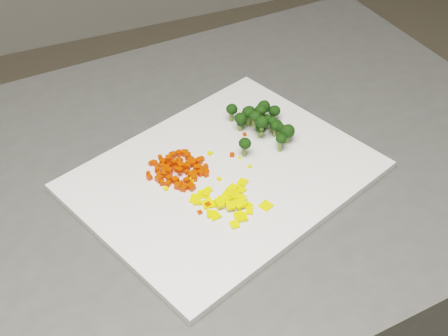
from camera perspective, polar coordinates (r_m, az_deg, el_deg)
name	(u,v)px	position (r m, az deg, el deg)	size (l,w,h in m)	color
counter_block	(216,333)	(1.27, -0.73, -14.82)	(1.01, 0.71, 0.90)	#3F3F3C
cutting_board	(224,176)	(0.90, 0.00, -0.73)	(0.40, 0.31, 0.01)	white
carrot_pile	(178,164)	(0.89, -4.24, 0.33)	(0.09, 0.09, 0.02)	red
pepper_pile	(230,196)	(0.85, 0.53, -2.55)	(0.10, 0.10, 0.01)	yellow
broccoli_pile	(255,123)	(0.95, 2.83, 4.17)	(0.11, 0.11, 0.05)	black
carrot_cube_0	(189,163)	(0.91, -3.18, 0.47)	(0.01, 0.01, 0.01)	red
carrot_cube_1	(181,170)	(0.90, -3.93, -0.15)	(0.01, 0.01, 0.01)	red
carrot_cube_2	(160,157)	(0.92, -5.87, 0.98)	(0.01, 0.01, 0.01)	red
carrot_cube_3	(198,161)	(0.91, -2.36, 0.63)	(0.01, 0.01, 0.01)	red
carrot_cube_4	(171,172)	(0.90, -4.89, -0.41)	(0.01, 0.01, 0.01)	red
carrot_cube_5	(154,163)	(0.91, -6.41, 0.46)	(0.01, 0.01, 0.01)	red
carrot_cube_6	(170,164)	(0.91, -4.95, 0.33)	(0.01, 0.01, 0.01)	red
carrot_cube_7	(201,173)	(0.89, -2.13, -0.47)	(0.01, 0.01, 0.01)	red
carrot_cube_8	(181,166)	(0.90, -3.94, 0.20)	(0.01, 0.01, 0.01)	red
carrot_cube_9	(198,168)	(0.90, -2.35, 0.04)	(0.01, 0.01, 0.01)	red
carrot_cube_10	(175,180)	(0.88, -4.48, -1.13)	(0.01, 0.01, 0.01)	red
carrot_cube_11	(195,175)	(0.89, -2.69, -0.62)	(0.01, 0.01, 0.01)	red
carrot_cube_12	(197,168)	(0.90, -2.47, 0.00)	(0.01, 0.01, 0.01)	red
carrot_cube_13	(191,185)	(0.88, -3.02, -1.54)	(0.01, 0.01, 0.01)	red
carrot_cube_14	(168,161)	(0.92, -5.14, 0.66)	(0.01, 0.01, 0.01)	red
carrot_cube_15	(183,188)	(0.87, -3.73, -1.88)	(0.01, 0.01, 0.01)	red
carrot_cube_16	(158,165)	(0.91, -6.08, 0.23)	(0.01, 0.01, 0.01)	red
carrot_cube_17	(179,164)	(0.90, -4.09, 0.38)	(0.01, 0.01, 0.01)	red
carrot_cube_18	(185,153)	(0.93, -3.58, 1.36)	(0.01, 0.01, 0.01)	red
carrot_cube_19	(148,173)	(0.90, -6.95, -0.49)	(0.01, 0.01, 0.01)	red
carrot_cube_20	(192,162)	(0.91, -2.91, 0.54)	(0.01, 0.01, 0.01)	red
carrot_cube_21	(173,155)	(0.92, -4.72, 1.17)	(0.01, 0.01, 0.01)	red
carrot_cube_22	(174,162)	(0.90, -4.58, 0.52)	(0.01, 0.01, 0.01)	red
carrot_cube_23	(179,160)	(0.91, -4.10, 0.69)	(0.01, 0.01, 0.01)	red
carrot_cube_24	(169,178)	(0.89, -5.02, -0.95)	(0.01, 0.01, 0.01)	red
carrot_cube_25	(193,163)	(0.91, -2.87, 0.44)	(0.01, 0.01, 0.01)	red
carrot_cube_26	(191,159)	(0.91, -3.05, 0.78)	(0.01, 0.01, 0.01)	red
carrot_cube_27	(179,154)	(0.93, -4.14, 1.26)	(0.01, 0.01, 0.01)	red
carrot_cube_28	(168,184)	(0.88, -5.14, -1.43)	(0.01, 0.01, 0.01)	red
carrot_cube_29	(167,168)	(0.90, -5.26, 0.03)	(0.01, 0.01, 0.01)	red
carrot_cube_30	(163,171)	(0.90, -5.57, -0.23)	(0.01, 0.01, 0.01)	red
carrot_cube_31	(185,166)	(0.90, -3.63, 0.15)	(0.01, 0.01, 0.01)	red
carrot_cube_32	(181,183)	(0.88, -3.94, -1.36)	(0.01, 0.01, 0.01)	red
carrot_cube_33	(188,166)	(0.90, -3.30, 0.16)	(0.01, 0.01, 0.01)	red
carrot_cube_34	(185,187)	(0.87, -3.60, -1.73)	(0.01, 0.01, 0.01)	red
carrot_cube_35	(187,172)	(0.90, -3.43, -0.40)	(0.01, 0.01, 0.01)	red
carrot_cube_36	(171,156)	(0.92, -4.85, 1.08)	(0.01, 0.01, 0.01)	red
carrot_cube_37	(178,153)	(0.93, -4.21, 1.36)	(0.01, 0.01, 0.01)	red
carrot_cube_38	(187,181)	(0.88, -3.42, -1.16)	(0.01, 0.01, 0.01)	red
carrot_cube_39	(169,183)	(0.88, -5.06, -1.34)	(0.01, 0.01, 0.01)	red
carrot_cube_40	(206,174)	(0.89, -1.68, -0.59)	(0.01, 0.01, 0.01)	red
carrot_cube_41	(179,153)	(0.93, -4.09, 1.42)	(0.01, 0.01, 0.01)	red
carrot_cube_42	(163,166)	(0.91, -5.63, 0.15)	(0.01, 0.01, 0.01)	red
carrot_cube_43	(176,163)	(0.91, -4.41, 0.48)	(0.01, 0.01, 0.01)	red
carrot_cube_44	(180,170)	(0.89, -4.08, -0.23)	(0.01, 0.01, 0.01)	red
carrot_cube_45	(186,165)	(0.91, -3.47, 0.28)	(0.01, 0.01, 0.01)	red
carrot_cube_46	(196,168)	(0.90, -2.60, -0.04)	(0.01, 0.01, 0.01)	red
carrot_cube_47	(201,159)	(0.92, -2.07, 0.82)	(0.01, 0.01, 0.01)	red
carrot_cube_48	(206,171)	(0.90, -1.67, -0.29)	(0.01, 0.01, 0.01)	red
carrot_cube_49	(149,177)	(0.89, -6.84, -0.85)	(0.01, 0.01, 0.01)	red
carrot_cube_50	(192,187)	(0.87, -2.98, -1.77)	(0.01, 0.01, 0.01)	red
carrot_cube_51	(191,185)	(0.88, -3.08, -1.56)	(0.01, 0.01, 0.01)	red
carrot_cube_52	(192,175)	(0.89, -2.94, -0.68)	(0.01, 0.01, 0.01)	red
carrot_cube_53	(159,174)	(0.90, -5.97, -0.55)	(0.01, 0.01, 0.01)	red
carrot_cube_54	(151,163)	(0.91, -6.69, 0.42)	(0.01, 0.01, 0.01)	red
carrot_cube_55	(179,164)	(0.90, -4.11, 0.34)	(0.01, 0.01, 0.01)	red
carrot_cube_56	(194,173)	(0.89, -2.77, -0.48)	(0.01, 0.01, 0.01)	red
carrot_cube_57	(168,159)	(0.91, -5.10, 0.86)	(0.01, 0.01, 0.01)	red
carrot_cube_58	(182,166)	(0.89, -3.83, 0.23)	(0.01, 0.01, 0.01)	red
carrot_cube_59	(188,156)	(0.92, -3.34, 1.10)	(0.01, 0.01, 0.01)	red
carrot_cube_60	(177,169)	(0.90, -4.29, -0.10)	(0.01, 0.01, 0.01)	red
carrot_cube_61	(192,176)	(0.89, -2.99, -0.69)	(0.01, 0.01, 0.01)	red
carrot_cube_62	(206,166)	(0.90, -1.68, 0.15)	(0.01, 0.01, 0.01)	red
carrot_cube_63	(171,161)	(0.91, -4.91, 0.60)	(0.01, 0.01, 0.01)	red
carrot_cube_64	(189,155)	(0.92, -3.23, 1.19)	(0.01, 0.01, 0.01)	red
carrot_cube_65	(165,174)	(0.89, -5.44, -0.56)	(0.01, 0.01, 0.01)	red
carrot_cube_66	(178,186)	(0.87, -4.22, -1.63)	(0.01, 0.01, 0.01)	red
carrot_cube_67	(157,170)	(0.90, -6.13, -0.15)	(0.01, 0.01, 0.01)	red
carrot_cube_68	(169,171)	(0.89, -5.04, -0.28)	(0.01, 0.01, 0.01)	red
carrot_cube_69	(186,166)	(0.91, -3.49, 0.20)	(0.01, 0.01, 0.01)	red
carrot_cube_70	(159,179)	(0.89, -5.96, -0.98)	(0.01, 0.01, 0.01)	red
carrot_cube_71	(163,162)	(0.91, -5.58, 0.56)	(0.01, 0.01, 0.01)	red
carrot_cube_72	(176,168)	(0.90, -4.44, 0.02)	(0.01, 0.01, 0.01)	red
carrot_cube_73	(201,169)	(0.90, -2.09, -0.07)	(0.01, 0.01, 0.01)	red
carrot_cube_74	(162,183)	(0.88, -5.67, -1.35)	(0.01, 0.01, 0.01)	red
carrot_cube_75	(194,178)	(0.88, -2.77, -0.91)	(0.01, 0.01, 0.01)	red
carrot_cube_76	(192,164)	(0.91, -2.92, 0.39)	(0.01, 0.01, 0.01)	red
pepper_chunk_0	(226,196)	(0.86, 0.15, -2.56)	(0.01, 0.01, 0.00)	yellow
pepper_chunk_1	(232,188)	(0.87, 0.75, -1.85)	(0.01, 0.01, 0.00)	yellow
pepper_chunk_2	(242,198)	(0.85, 1.63, -2.72)	(0.01, 0.01, 0.00)	yellow
pepper_chunk_3	(220,203)	(0.84, -0.40, -3.24)	(0.01, 0.01, 0.00)	yellow
pepper_chunk_4	(206,191)	(0.87, -1.63, -2.12)	(0.02, 0.01, 0.00)	yellow
pepper_chunk_5	(197,200)	(0.85, -2.50, -2.98)	(0.02, 0.01, 0.00)	yellow
pepper_chunk_6	(239,214)	(0.84, 1.37, -4.25)	(0.01, 0.01, 0.00)	yellow
pepper_chunk_7	(209,205)	(0.85, -1.34, -3.40)	(0.02, 0.01, 0.00)	yellow
pepper_chunk_8	(240,203)	(0.84, 1.46, -3.25)	(0.02, 0.02, 0.00)	yellow
pepper_chunk_9	(239,199)	(0.85, 1.39, -2.84)	(0.01, 0.02, 0.00)	yellow
pepper_chunk_10	(249,211)	(0.84, 2.33, -3.91)	(0.01, 0.01, 0.00)	yellow
pepper_chunk_11	(212,214)	(0.84, -1.10, -4.21)	(0.01, 0.01, 0.00)	yellow
pepper_chunk_12	(215,216)	(0.83, -0.83, -4.43)	(0.01, 0.01, 0.00)	yellow
pepper_chunk_13	(221,201)	(0.85, -0.28, -3.03)	(0.01, 0.01, 0.00)	yellow
pepper_chunk_14	(234,225)	(0.82, 0.97, -5.21)	(0.01, 0.01, 0.00)	yellow
pepper_chunk_15	(194,199)	(0.86, -2.73, -2.83)	(0.01, 0.02, 0.00)	yellow
pepper_chunk_16	(243,182)	(0.88, 1.72, -1.31)	(0.01, 0.01, 0.00)	yellow
pepper_chunk_17	(206,194)	(0.86, -1.68, -2.37)	(0.01, 0.01, 0.00)	yellow
pepper_chunk_18	(235,198)	(0.86, 1.02, -2.80)	(0.02, 0.01, 0.00)	yellow
pepper_chunk_19	(228,197)	(0.85, 0.35, -2.66)	(0.02, 0.01, 0.00)	yellow
pepper_chunk_20	(247,205)	(0.85, 2.15, -3.43)	(0.01, 0.01, 0.00)	yellow
pepper_chunk_21	(266,206)	(0.85, 3.86, -3.46)	(0.02, 0.02, 0.00)	yellow
pepper_chunk_22	(240,189)	(0.87, 1.46, -1.93)	(0.02, 0.01, 0.00)	yellow
pepper_chunk_23	(208,203)	(0.85, -1.51, -3.20)	(0.02, 0.01, 0.00)	yellow
pepper_chunk_24	(241,217)	(0.83, 1.54, -4.53)	(0.02, 0.02, 0.00)	yellow
pepper_chunk_25	(243,204)	(0.85, 1.73, -3.27)	(0.01, 0.01, 0.00)	yellow
pepper_chunk_26	(232,191)	(0.87, 0.76, -2.13)	(0.01, 0.01, 0.00)	yellow
pepper_chunk_27	(234,194)	(0.85, 0.94, -2.40)	(0.02, 0.01, 0.00)	yellow
pepper_chunk_28	(227,199)	(0.85, 0.26, -2.82)	(0.01, 0.01, 0.00)	yellow
pepper_chunk_29	(229,195)	(0.86, 0.49, -2.48)	(0.01, 0.01, 0.00)	yellow
pepper_chunk_30	(232,195)	(0.85, 0.71, -2.52)	(0.02, 0.01, 0.00)	yellow
pepper_chunk_31	(202,194)	(0.86, -2.00, -2.42)	(0.01, 0.01, 0.00)	yellow
pepper_chunk_32	(231,206)	(0.84, 0.63, -3.46)	(0.01, 0.01, 0.00)	yellow
broccoli_floret_0	(263,111)	(0.99, 3.60, 5.22)	(0.03, 0.03, 0.03)	black
broccoli_floret_1	(259,124)	(0.97, 3.20, 3.99)	(0.02, 0.02, 0.03)	black
broccoli_floret_2	(272,125)	(0.97, 4.42, 3.97)	(0.02, 0.02, 0.03)	black
broccoli_floret_3	(280,143)	(0.93, 5.17, 2.28)	(0.02, 0.02, 0.03)	black
broccoli_floret_4	(240,122)	(0.96, 1.48, 4.19)	(0.03, 0.03, 0.03)	black
broccoli_floret_5	(255,119)	(0.95, 2.81, 4.46)	(0.02, 0.02, 0.03)	black
broccoli_floret_6	(231,113)	(0.98, 0.69, 5.04)	(0.02, 0.02, 0.03)	black
broccoli_floret_7	(260,114)	(0.97, 3.32, 4.93)	(0.02, 0.02, 0.03)	black
broccoli_floret_8	(261,126)	(0.94, 3.45, 3.85)	(0.03, 0.03, 0.03)	black
broccoli_floret_9	(244,148)	(0.92, 1.88, 1.87)	(0.02, 0.02, 0.03)	black
broccoli_floret_10	(280,140)	(0.94, 5.16, 2.54)	(0.02, 0.02, 0.02)	black
broccoli_floret_11	(287,134)	(0.95, 5.76, 3.08)	(0.03, 0.03, 0.03)	black
broccoli_floret_12	(275,129)	(0.96, 4.68, 3.59)	(0.02, 0.02, 0.03)	black
broccoli_floret_13	(279,131)	(0.96, 5.07, 3.43)	(0.02, 0.02, 0.02)	black
broccoli_floret_14	(276,128)	(0.96, 4.79, 3.70)	(0.02, 0.02, 0.02)	black
broccoli_floret_15	(260,131)	(0.95, 3.32, 3.39)	(0.02, 0.02, 0.02)	black
broccoli_floret_16	(266,122)	(0.97, 3.90, 4.20)	(0.02, 0.02, 0.02)	black
broccoli_floret_17	(251,117)	(0.98, 2.44, 4.72)	(0.02, 0.02, 0.03)	black
broccoli_floret_18	(256,120)	(0.95, 2.96, 4.40)	(0.02, 0.02, 0.02)	black
broccoli_floret_19	(241,124)	(0.97, 1.56, 4.04)	(0.02, 0.02, 0.02)	black
broccoli_floret_20	(248,116)	(0.97, 2.23, 4.74)	(0.03, 0.03, 0.03)	black
broccoli_floret_21	(274,114)	(0.99, 4.58, 4.98)	(0.03, 0.03, 0.03)	black
stray_bit_0	(192,179)	(0.88, -2.94, -1.05)	(0.01, 0.01, 0.00)	yellow
stray_bit_1	(166,189)	(0.87, -5.33, -1.90)	(0.01, 0.01, 0.00)	yellow
stray_bit_2	(219,179)	(0.88, -0.46, -1.00)	(0.01, 0.01, 0.00)	yellow
stray_bit_3	(220,198)	(0.86, -0.40, -2.76)	(0.01, 0.01, 0.00)	yellow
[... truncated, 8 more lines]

